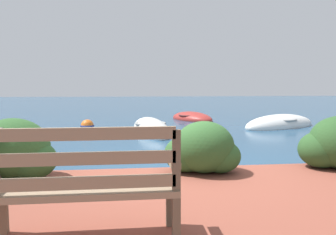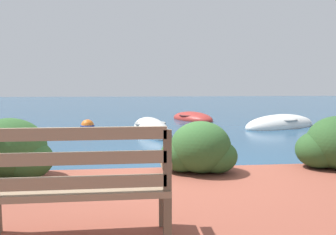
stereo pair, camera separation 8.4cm
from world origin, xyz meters
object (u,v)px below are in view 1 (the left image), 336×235
Objects in this scene: rowboat_nearest at (151,130)px; rowboat_far at (192,119)px; mooring_buoy at (87,126)px; park_bench at (83,183)px; rowboat_mid at (280,125)px.

rowboat_nearest reaches higher than rowboat_far.
park_bench is at bearing -82.73° from mooring_buoy.
rowboat_nearest is 4.04m from rowboat_far.
rowboat_mid is at bearing 15.64° from rowboat_far.
rowboat_mid is (5.52, 8.34, -0.64)m from park_bench.
park_bench is 0.44× the size of rowboat_mid.
rowboat_far reaches higher than mooring_buoy.
rowboat_nearest is 1.00× the size of rowboat_mid.
rowboat_far is (-2.60, 2.76, -0.01)m from rowboat_mid.
rowboat_mid is 3.80m from rowboat_far.
park_bench is 10.03m from rowboat_mid.
mooring_buoy is at bearing 150.92° from rowboat_mid.
rowboat_far is at bearing 29.20° from mooring_buoy.
rowboat_mid is 1.30× the size of rowboat_far.
mooring_buoy is at bearing 99.62° from park_bench.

